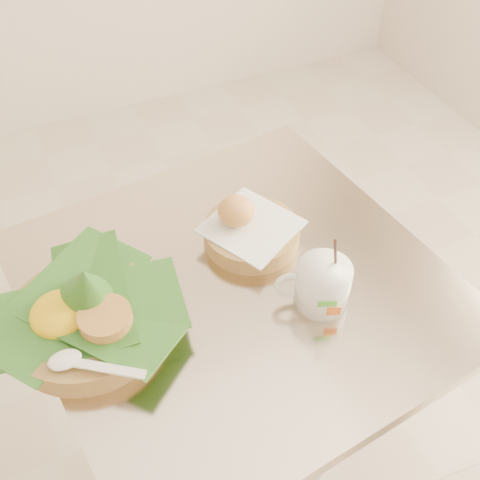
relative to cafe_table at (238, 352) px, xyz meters
name	(u,v)px	position (x,y,z in m)	size (l,w,h in m)	color
cafe_table	(238,352)	(0.00, 0.00, 0.00)	(0.79, 0.79, 0.75)	gray
rice_basket	(84,314)	(-0.27, 0.00, 0.26)	(0.32, 0.32, 0.16)	tan
bread_basket	(249,229)	(0.06, 0.09, 0.25)	(0.21, 0.21, 0.09)	tan
coffee_mug	(321,284)	(0.11, -0.10, 0.26)	(0.13, 0.10, 0.16)	white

